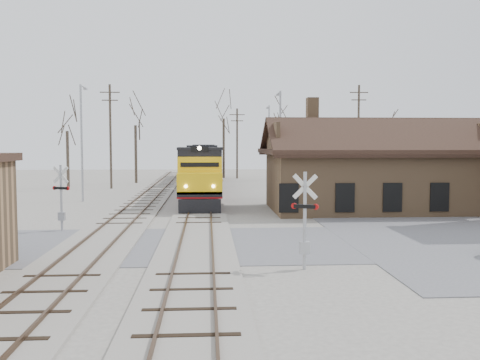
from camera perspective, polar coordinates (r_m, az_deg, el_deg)
The scene contains 20 objects.
ground at distance 24.90m, azimuth -4.65°, elevation -6.88°, with size 140.00×140.00×0.00m, color #A6A095.
road at distance 24.89m, azimuth -4.65°, elevation -6.84°, with size 60.00×9.00×0.03m, color #5B5B5F.
track_main at distance 39.72m, azimuth -4.21°, elevation -2.70°, with size 3.40×90.00×0.24m.
track_siding at distance 40.03m, azimuth -10.68°, elevation -2.71°, with size 3.40×90.00×0.24m.
depot at distance 38.28m, azimuth 13.96°, elevation 0.46°, with size 15.20×9.31×7.90m.
locomotive_lead at distance 43.87m, azimuth -4.16°, elevation 0.90°, with size 2.98×19.97×4.43m.
locomotive_trailing at distance 64.10m, azimuth -3.95°, elevation 1.88°, with size 2.98×19.97×4.20m.
crossbuck_near at distance 19.88m, azimuth 6.92°, elevation -4.60°, with size 0.97×0.50×3.63m.
crossbuck_far at distance 29.84m, azimuth -18.52°, elevation -1.98°, with size 0.97×0.41×3.53m.
streetlight_a at distance 44.46m, azimuth -16.51°, elevation 4.47°, with size 0.25×2.04×9.29m.
streetlight_b at distance 45.21m, azimuth 4.28°, elevation 4.44°, with size 0.25×2.04×9.02m.
streetlight_c at distance 59.06m, azimuth 3.09°, elevation 4.22°, with size 0.25×2.04×8.77m.
utility_pole_a at distance 56.14m, azimuth -13.65°, elevation 4.74°, with size 2.00×0.24×10.59m.
utility_pole_b at distance 70.04m, azimuth -0.31°, elevation 4.08°, with size 2.00×0.24×9.14m.
utility_pole_c at distance 59.38m, azimuth 12.51°, elevation 4.86°, with size 2.00×0.24×10.89m.
tree_a at distance 58.79m, azimuth -17.98°, elevation 5.93°, with size 3.94×3.94×9.66m.
tree_b at distance 63.45m, azimuth -11.11°, elevation 6.74°, with size 4.48×4.48×10.97m.
tree_c at distance 71.18m, azimuth -1.76°, elevation 7.62°, with size 5.26×5.26×12.89m.
tree_d at distance 68.26m, azimuth 4.60°, elevation 6.33°, with size 4.29×4.29×10.52m.
tree_e at distance 68.29m, azimuth 15.41°, elevation 5.01°, with size 3.49×3.49×8.54m.
Camera 1 is at (0.51, -24.44, 4.69)m, focal length 40.00 mm.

